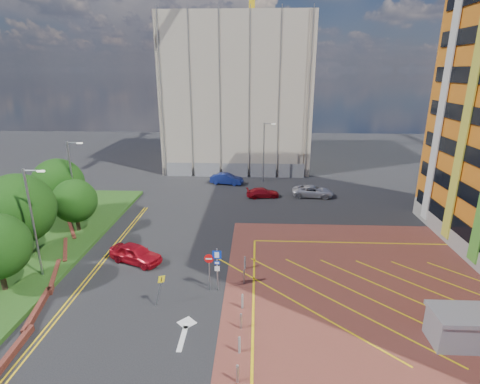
# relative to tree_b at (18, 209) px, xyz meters

# --- Properties ---
(ground) EXTENTS (140.00, 140.00, 0.00)m
(ground) POSITION_rel_tree_b_xyz_m (15.50, -5.00, -4.24)
(ground) COLOR black
(ground) RESTS_ON ground
(forecourt) EXTENTS (26.00, 26.00, 0.02)m
(forecourt) POSITION_rel_tree_b_xyz_m (29.50, -5.00, -4.23)
(forecourt) COLOR brown
(forecourt) RESTS_ON ground
(grass_bed) EXTENTS (14.00, 32.00, 0.30)m
(grass_bed) POSITION_rel_tree_b_xyz_m (-2.50, 1.00, -4.09)
(grass_bed) COLOR #274717
(grass_bed) RESTS_ON ground
(retaining_wall) EXTENTS (6.06, 20.33, 0.40)m
(retaining_wall) POSITION_rel_tree_b_xyz_m (3.70, -3.00, -4.04)
(retaining_wall) COLOR brown
(retaining_wall) RESTS_ON ground
(tree_b) EXTENTS (5.60, 5.60, 6.74)m
(tree_b) POSITION_rel_tree_b_xyz_m (0.00, 0.00, 0.00)
(tree_b) COLOR #3D2B1C
(tree_b) RESTS_ON grass_bed
(tree_c) EXTENTS (4.00, 4.00, 4.90)m
(tree_c) POSITION_rel_tree_b_xyz_m (2.00, 5.00, -1.04)
(tree_c) COLOR #3D2B1C
(tree_c) RESTS_ON grass_bed
(tree_d) EXTENTS (5.00, 5.00, 6.08)m
(tree_d) POSITION_rel_tree_b_xyz_m (-1.00, 8.00, -0.37)
(tree_d) COLOR #3D2B1C
(tree_d) RESTS_ON grass_bed
(lamp_left_near) EXTENTS (1.53, 0.16, 8.00)m
(lamp_left_near) POSITION_rel_tree_b_xyz_m (3.08, -3.00, 0.42)
(lamp_left_near) COLOR #9EA0A8
(lamp_left_near) RESTS_ON grass_bed
(lamp_left_far) EXTENTS (1.53, 0.16, 8.00)m
(lamp_left_far) POSITION_rel_tree_b_xyz_m (1.08, 7.00, 0.42)
(lamp_left_far) COLOR #9EA0A8
(lamp_left_far) RESTS_ON grass_bed
(lamp_back) EXTENTS (1.53, 0.16, 8.00)m
(lamp_back) POSITION_rel_tree_b_xyz_m (19.58, 23.00, 0.12)
(lamp_back) COLOR #9EA0A8
(lamp_back) RESTS_ON ground
(sign_cluster) EXTENTS (1.17, 0.12, 3.20)m
(sign_cluster) POSITION_rel_tree_b_xyz_m (15.80, -4.02, -2.28)
(sign_cluster) COLOR #9EA0A8
(sign_cluster) RESTS_ON ground
(warning_sign) EXTENTS (0.73, 0.41, 2.25)m
(warning_sign) POSITION_rel_tree_b_xyz_m (12.54, -6.01, -2.81)
(warning_sign) COLOR #9EA0A8
(warning_sign) RESTS_ON ground
(bollard_row) EXTENTS (0.14, 11.14, 0.90)m
(bollard_row) POSITION_rel_tree_b_xyz_m (17.80, -6.67, -3.77)
(bollard_row) COLOR #9EA0A8
(bollard_row) RESTS_ON forecourt
(construction_building) EXTENTS (21.20, 19.20, 22.00)m
(construction_building) POSITION_rel_tree_b_xyz_m (15.50, 35.00, 6.76)
(construction_building) COLOR #B8A996
(construction_building) RESTS_ON ground
(construction_fence) EXTENTS (21.60, 0.06, 2.00)m
(construction_fence) POSITION_rel_tree_b_xyz_m (16.50, 25.00, -3.24)
(construction_fence) COLOR gray
(construction_fence) RESTS_ON ground
(cycle_shelter) EXTENTS (4.13, 2.00, 1.77)m
(cycle_shelter) POSITION_rel_tree_b_xyz_m (30.48, -8.66, -3.35)
(cycle_shelter) COLOR #9999A0
(cycle_shelter) RESTS_ON ground
(car_red_left) EXTENTS (4.69, 3.32, 1.48)m
(car_red_left) POSITION_rel_tree_b_xyz_m (9.11, -0.30, -3.49)
(car_red_left) COLOR #B30F1D
(car_red_left) RESTS_ON ground
(car_blue_back) EXTENTS (4.56, 2.37, 1.43)m
(car_blue_back) POSITION_rel_tree_b_xyz_m (14.60, 21.46, -3.52)
(car_blue_back) COLOR navy
(car_blue_back) RESTS_ON ground
(car_red_back) EXTENTS (4.11, 2.20, 1.13)m
(car_red_back) POSITION_rel_tree_b_xyz_m (19.36, 16.19, -3.67)
(car_red_back) COLOR #9E0D17
(car_red_back) RESTS_ON ground
(car_silver_back) EXTENTS (5.06, 2.64, 1.36)m
(car_silver_back) POSITION_rel_tree_b_xyz_m (25.38, 16.68, -3.56)
(car_silver_back) COLOR silver
(car_silver_back) RESTS_ON ground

